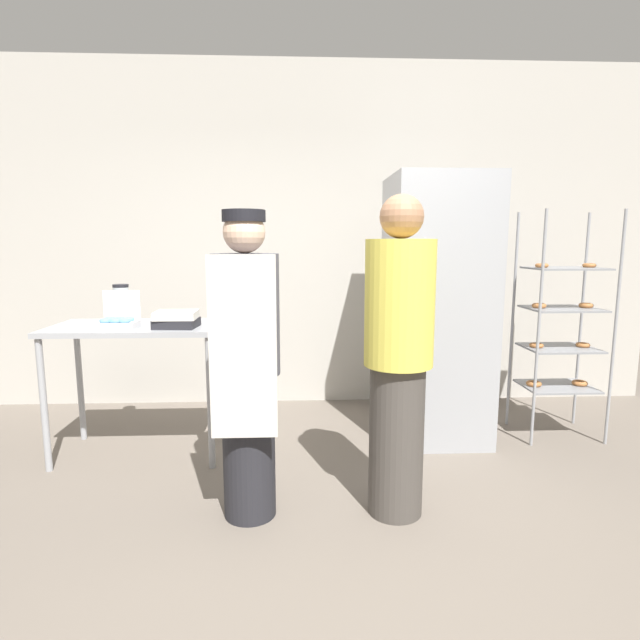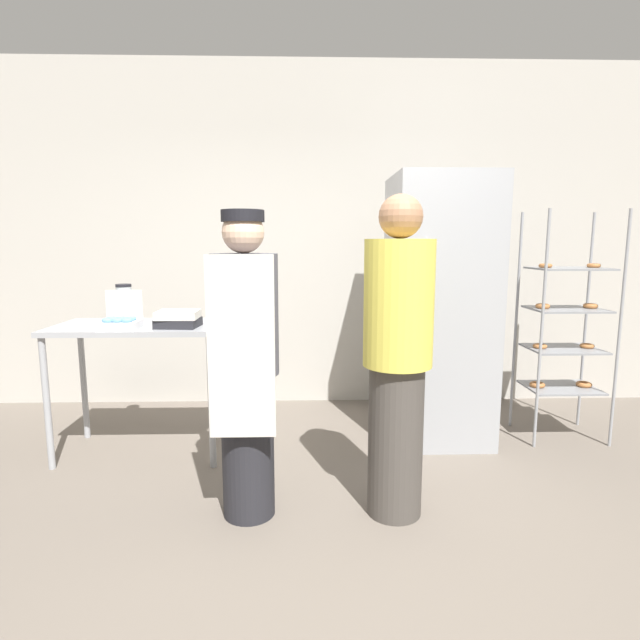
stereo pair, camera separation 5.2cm
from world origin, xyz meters
name	(u,v)px [view 1 (the left image)]	position (x,y,z in m)	size (l,w,h in m)	color
ground_plane	(327,551)	(0.00, 0.00, 0.00)	(14.00, 14.00, 0.00)	#6B6056
back_wall	(312,237)	(0.00, 2.44, 1.55)	(6.40, 0.12, 3.09)	#B7B2A8
refrigerator	(437,310)	(0.92, 1.46, 0.99)	(0.73, 0.76, 1.98)	#9EA0A5
baking_rack	(561,329)	(1.88, 1.44, 0.84)	(0.59, 0.46, 1.73)	#93969B
prep_counter	(138,341)	(-1.25, 1.23, 0.82)	(1.15, 0.63, 0.93)	#9EA0A5
donut_box	(118,322)	(-1.32, 1.06, 0.98)	(0.25, 0.21, 0.25)	white
blender_pitcher	(122,305)	(-1.41, 1.39, 1.05)	(0.14, 0.14, 0.27)	black
binder_stack	(176,319)	(-0.95, 1.10, 0.99)	(0.29, 0.25, 0.11)	#232328
person_baker	(247,363)	(-0.41, 0.36, 0.86)	(0.35, 0.37, 1.66)	#232328
person_customer	(398,357)	(0.40, 0.35, 0.89)	(0.37, 0.37, 1.74)	#47423D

